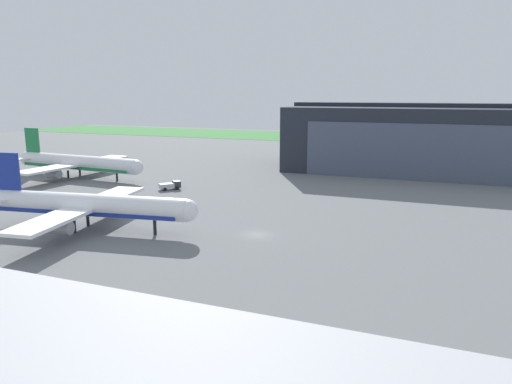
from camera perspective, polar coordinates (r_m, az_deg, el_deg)
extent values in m
plane|color=slate|center=(81.80, 0.13, -5.12)|extent=(440.00, 440.00, 0.00)
cube|color=#3B7D3A|center=(257.28, 15.14, 6.10)|extent=(440.00, 56.00, 0.08)
cube|color=#232833|center=(155.28, 17.91, 6.05)|extent=(72.21, 36.71, 19.52)
cube|color=#424C60|center=(137.12, 17.32, 4.57)|extent=(54.88, 0.30, 15.61)
cube|color=#232833|center=(154.69, 18.15, 9.86)|extent=(72.21, 8.81, 1.20)
cylinder|color=white|center=(88.53, -19.50, -1.46)|extent=(37.18, 9.54, 3.98)
sphere|color=white|center=(80.30, -8.24, -2.21)|extent=(3.82, 3.82, 3.82)
cube|color=navy|center=(88.77, -19.46, -2.14)|extent=(34.26, 9.13, 0.70)
cube|color=navy|center=(96.72, -27.55, 2.20)|extent=(4.82, 1.13, 6.76)
cube|color=white|center=(100.27, -26.52, -0.30)|extent=(4.14, 6.01, 0.28)
cube|color=white|center=(81.58, -23.39, -3.21)|extent=(8.36, 17.22, 0.56)
cube|color=white|center=(96.81, -16.94, -0.50)|extent=(8.36, 17.22, 0.56)
cylinder|color=gray|center=(82.50, -22.33, -3.97)|extent=(4.07, 2.74, 2.19)
cylinder|color=gray|center=(95.60, -16.86, -1.50)|extent=(4.07, 2.74, 2.19)
cylinder|color=black|center=(83.39, -11.99, -4.14)|extent=(0.56, 0.56, 2.55)
cylinder|color=black|center=(88.41, -20.89, -3.76)|extent=(0.56, 0.56, 2.55)
cylinder|color=black|center=(91.77, -19.46, -3.10)|extent=(0.56, 0.56, 2.55)
cylinder|color=white|center=(145.03, -20.55, 3.32)|extent=(41.55, 6.72, 4.19)
sphere|color=white|center=(131.16, -14.17, 2.89)|extent=(4.03, 4.03, 4.03)
sphere|color=white|center=(160.37, -25.76, 3.64)|extent=(3.27, 3.27, 3.27)
cube|color=#1E7A42|center=(145.19, -20.52, 2.87)|extent=(38.25, 6.56, 0.73)
cube|color=#1E7A42|center=(157.24, -25.18, 5.64)|extent=(5.39, 0.73, 7.13)
cube|color=white|center=(156.45, -26.08, 3.59)|extent=(4.08, 6.09, 0.28)
cube|color=white|center=(160.42, -24.35, 3.92)|extent=(4.08, 6.09, 0.28)
cube|color=white|center=(138.98, -23.70, 2.52)|extent=(7.69, 18.12, 0.56)
cube|color=white|center=(152.77, -18.09, 3.69)|extent=(7.69, 18.12, 0.56)
cylinder|color=gray|center=(139.53, -23.00, 2.00)|extent=(4.12, 2.55, 2.31)
cylinder|color=gray|center=(151.40, -18.19, 3.05)|extent=(4.12, 2.55, 2.31)
cylinder|color=black|center=(135.91, -16.28, 1.71)|extent=(0.56, 0.56, 2.20)
cylinder|color=black|center=(145.17, -21.53, 1.98)|extent=(0.56, 0.56, 2.20)
cylinder|color=black|center=(148.19, -20.31, 2.25)|extent=(0.56, 0.56, 2.20)
cube|color=#2D2D33|center=(121.49, -9.47, 0.93)|extent=(2.66, 2.64, 1.63)
cube|color=#B7BCC6|center=(120.82, -10.64, 0.72)|extent=(3.88, 3.99, 1.19)
cylinder|color=black|center=(120.53, -9.39, 0.45)|extent=(0.75, 0.79, 0.83)
cylinder|color=black|center=(122.65, -9.70, 0.64)|extent=(0.75, 0.79, 0.83)
cylinder|color=black|center=(119.69, -10.81, 0.32)|extent=(0.75, 0.79, 0.83)
cylinder|color=black|center=(121.82, -11.10, 0.51)|extent=(0.75, 0.79, 0.83)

